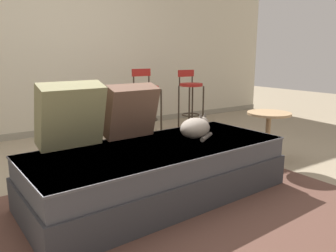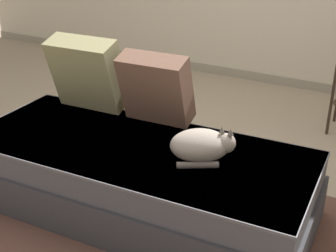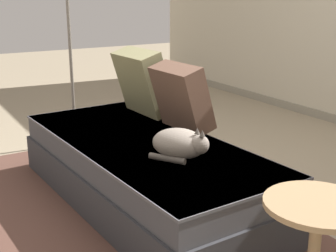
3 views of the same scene
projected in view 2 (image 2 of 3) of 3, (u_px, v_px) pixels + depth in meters
ground_plane at (171, 177)px, 3.18m from camera, size 16.00×16.00×0.00m
wall_baseboard_trim at (273, 79)px, 4.90m from camera, size 8.00×0.02×0.09m
area_rug at (110, 233)px, 2.63m from camera, size 2.75×1.98×0.01m
couch at (138, 177)px, 2.77m from camera, size 2.09×0.98×0.42m
throw_pillow_corner at (88, 73)px, 3.09m from camera, size 0.49×0.32×0.50m
throw_pillow_middle at (156, 88)px, 2.89m from camera, size 0.45×0.30×0.46m
cat at (202, 145)px, 2.51m from camera, size 0.40×0.37×0.20m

